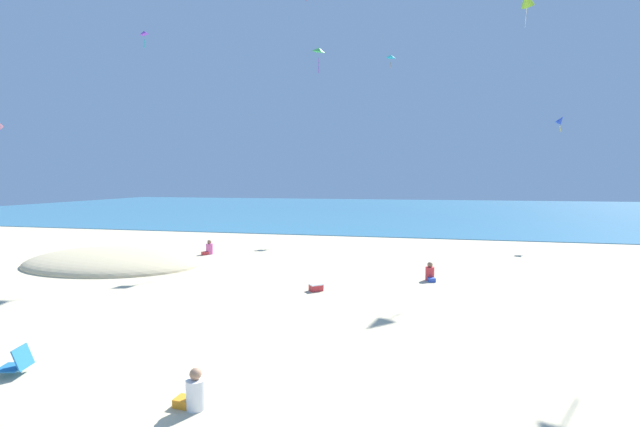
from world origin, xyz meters
The scene contains 12 objects.
ground_plane centered at (0.00, 10.00, 0.00)m, with size 120.00×120.00×0.00m, color beige.
ocean_water centered at (0.00, 51.94, 0.03)m, with size 120.00×60.00×0.05m, color teal.
dune_mound centered at (-10.76, 8.98, 0.00)m, with size 9.17×6.42×1.53m, color beige.
beach_chair_near_camera centered at (-4.36, -2.20, 0.27)m, with size 0.70×0.62×0.62m.
cooler_box centered at (0.45, 6.10, 0.14)m, with size 0.60×0.59×0.27m.
person_0 centered at (4.79, 8.80, 0.29)m, with size 0.46×0.68×0.78m.
person_2 centered at (-7.35, 12.65, 0.30)m, with size 0.64×0.73×0.82m.
person_3 centered at (0.12, -2.63, 0.29)m, with size 0.64×0.40×0.78m.
kite_green centered at (-1.51, 15.43, 11.82)m, with size 0.82×0.82×1.46m.
kite_blue centered at (13.82, 23.10, 8.35)m, with size 0.75×0.59×1.16m.
kite_teal centered at (1.98, 27.31, 14.48)m, with size 0.81×0.76×1.14m.
kite_purple centered at (-10.79, 12.21, 12.41)m, with size 0.66×0.65×0.94m.
Camera 1 is at (4.08, -9.64, 4.27)m, focal length 24.05 mm.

